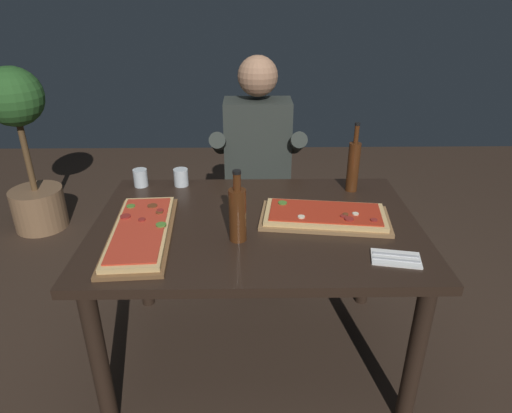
% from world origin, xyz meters
% --- Properties ---
extents(ground_plane, '(6.40, 6.40, 0.00)m').
position_xyz_m(ground_plane, '(0.00, 0.00, 0.00)').
color(ground_plane, '#38281E').
extents(dining_table, '(1.40, 0.96, 0.74)m').
position_xyz_m(dining_table, '(0.00, 0.00, 0.64)').
color(dining_table, black).
rests_on(dining_table, ground_plane).
extents(pizza_rectangular_front, '(0.59, 0.34, 0.05)m').
position_xyz_m(pizza_rectangular_front, '(0.30, 0.01, 0.76)').
color(pizza_rectangular_front, olive).
rests_on(pizza_rectangular_front, dining_table).
extents(pizza_rectangular_left, '(0.29, 0.64, 0.05)m').
position_xyz_m(pizza_rectangular_left, '(-0.47, -0.11, 0.76)').
color(pizza_rectangular_left, brown).
rests_on(pizza_rectangular_left, dining_table).
extents(wine_bottle_dark, '(0.06, 0.06, 0.34)m').
position_xyz_m(wine_bottle_dark, '(0.48, 0.33, 0.87)').
color(wine_bottle_dark, '#47230F').
rests_on(wine_bottle_dark, dining_table).
extents(oil_bottle_amber, '(0.07, 0.07, 0.30)m').
position_xyz_m(oil_bottle_amber, '(-0.08, -0.15, 0.86)').
color(oil_bottle_amber, '#47230F').
rests_on(oil_bottle_amber, dining_table).
extents(tumbler_near_camera, '(0.07, 0.07, 0.09)m').
position_xyz_m(tumbler_near_camera, '(-0.38, 0.41, 0.78)').
color(tumbler_near_camera, silver).
rests_on(tumbler_near_camera, dining_table).
extents(tumbler_far_side, '(0.07, 0.07, 0.09)m').
position_xyz_m(tumbler_far_side, '(-0.58, 0.40, 0.78)').
color(tumbler_far_side, silver).
rests_on(tumbler_far_side, dining_table).
extents(napkin_cutlery_set, '(0.20, 0.14, 0.01)m').
position_xyz_m(napkin_cutlery_set, '(0.52, -0.31, 0.74)').
color(napkin_cutlery_set, white).
rests_on(napkin_cutlery_set, dining_table).
extents(diner_chair, '(0.44, 0.44, 0.87)m').
position_xyz_m(diner_chair, '(0.02, 0.86, 0.49)').
color(diner_chair, black).
rests_on(diner_chair, ground_plane).
extents(seated_diner, '(0.53, 0.41, 1.33)m').
position_xyz_m(seated_diner, '(0.02, 0.74, 0.74)').
color(seated_diner, '#23232D').
rests_on(seated_diner, ground_plane).
extents(potted_plant_corner, '(0.40, 0.40, 1.19)m').
position_xyz_m(potted_plant_corner, '(-1.61, 1.34, 0.65)').
color(potted_plant_corner, '#846042').
rests_on(potted_plant_corner, ground_plane).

